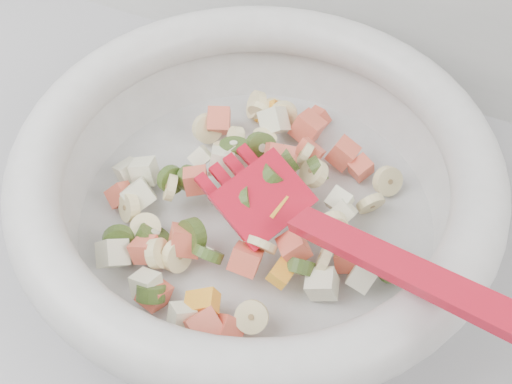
% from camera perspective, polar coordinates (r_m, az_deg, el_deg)
% --- Properties ---
extents(mixing_bowl, '(0.44, 0.39, 0.16)m').
position_cam_1_polar(mixing_bowl, '(0.52, 0.00, 0.74)').
color(mixing_bowl, '#BABAB8').
rests_on(mixing_bowl, counter).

